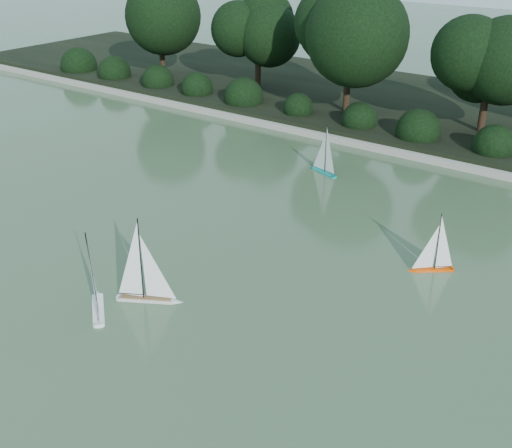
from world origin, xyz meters
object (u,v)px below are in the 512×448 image
at_px(sailboat_orange, 430,261).
at_px(sailboat_teal, 322,164).
at_px(sailboat_white_b, 150,288).
at_px(sailboat_white_a, 97,295).

distance_m(sailboat_orange, sailboat_teal, 5.09).
bearing_deg(sailboat_white_b, sailboat_white_a, -128.57).
distance_m(sailboat_white_b, sailboat_teal, 6.76).
xyz_separation_m(sailboat_white_a, sailboat_teal, (-0.23, 7.39, -0.03)).
height_order(sailboat_white_a, sailboat_orange, sailboat_white_a).
bearing_deg(sailboat_teal, sailboat_orange, -36.81).
height_order(sailboat_white_b, sailboat_orange, sailboat_white_b).
relative_size(sailboat_white_a, sailboat_teal, 1.15).
relative_size(sailboat_white_b, sailboat_orange, 1.32).
xyz_separation_m(sailboat_orange, sailboat_teal, (-4.07, 3.05, 0.02)).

